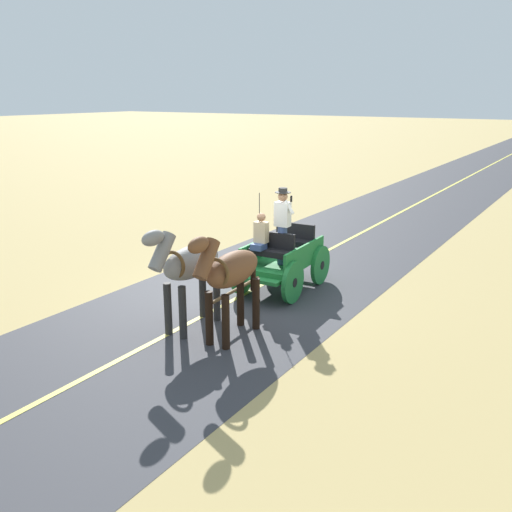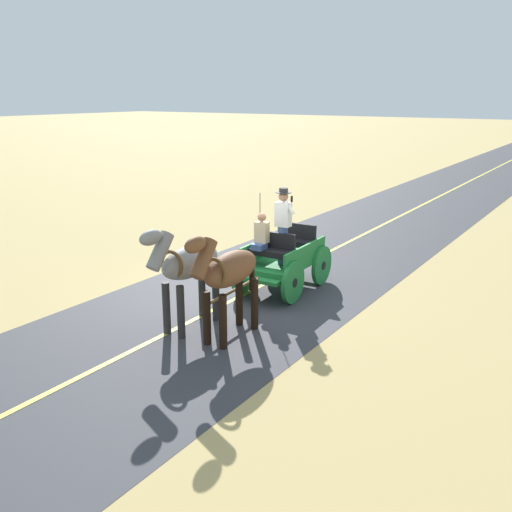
# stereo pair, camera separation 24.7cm
# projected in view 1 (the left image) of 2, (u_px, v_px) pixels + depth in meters

# --- Properties ---
(ground_plane) EXTENTS (200.00, 200.00, 0.00)m
(ground_plane) POSITION_uv_depth(u_px,v_px,m) (246.00, 294.00, 13.51)
(ground_plane) COLOR tan
(road_surface) EXTENTS (5.46, 160.00, 0.01)m
(road_surface) POSITION_uv_depth(u_px,v_px,m) (246.00, 294.00, 13.51)
(road_surface) COLOR #38383D
(road_surface) RESTS_ON ground
(road_centre_stripe) EXTENTS (0.12, 160.00, 0.00)m
(road_centre_stripe) POSITION_uv_depth(u_px,v_px,m) (246.00, 293.00, 13.51)
(road_centre_stripe) COLOR #DBCC4C
(road_centre_stripe) RESTS_ON road_surface
(horse_drawn_carriage) EXTENTS (1.51, 4.51, 2.50)m
(horse_drawn_carriage) POSITION_uv_depth(u_px,v_px,m) (281.00, 257.00, 13.59)
(horse_drawn_carriage) COLOR #1E7233
(horse_drawn_carriage) RESTS_ON ground
(horse_near_side) EXTENTS (0.60, 2.13, 2.21)m
(horse_near_side) POSITION_uv_depth(u_px,v_px,m) (230.00, 273.00, 10.70)
(horse_near_side) COLOR brown
(horse_near_side) RESTS_ON ground
(horse_off_side) EXTENTS (0.58, 2.13, 2.21)m
(horse_off_side) POSITION_uv_depth(u_px,v_px,m) (188.00, 265.00, 11.15)
(horse_off_side) COLOR gray
(horse_off_side) RESTS_ON ground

